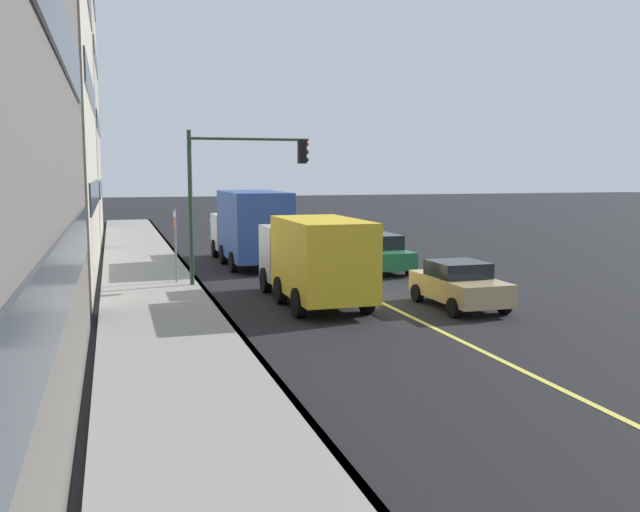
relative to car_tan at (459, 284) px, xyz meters
The scene contains 10 objects.
ground 3.59m from the car_tan, 35.87° to the left, with size 200.00×200.00×0.00m, color black.
sidewalk_slab 9.64m from the car_tan, 72.81° to the left, with size 80.00×3.66×0.15m, color gray.
curb_edge 7.99m from the car_tan, 69.09° to the left, with size 80.00×0.16×0.15m, color slate.
lane_stripe_center 3.59m from the car_tan, 35.87° to the left, with size 80.00×0.16×0.01m, color #D8CC4C.
car_tan is the anchor object (origin of this frame).
car_green 8.37m from the car_tan, ahead, with size 4.62×2.09×1.63m.
truck_yellow 4.75m from the car_tan, 64.39° to the left, with size 6.56×2.45×2.85m.
truck_blue 12.79m from the car_tan, 20.09° to the left, with size 7.95×2.68×3.44m.
traffic_light_mast 9.19m from the car_tan, 44.42° to the left, with size 0.28×4.62×5.84m.
street_sign_post 10.86m from the car_tan, 49.78° to the left, with size 0.60×0.08×2.94m.
Camera 1 is at (-22.01, 8.46, 4.32)m, focal length 38.13 mm.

